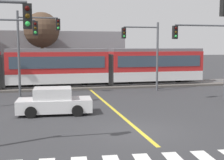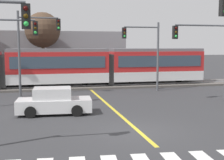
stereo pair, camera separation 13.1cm
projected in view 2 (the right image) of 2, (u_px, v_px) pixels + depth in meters
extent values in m
plane|color=#333335|center=(139.00, 131.00, 14.32)|extent=(200.00, 200.00, 0.00)
cube|color=#56514C|center=(88.00, 86.00, 29.36)|extent=(120.00, 4.00, 0.18)
cube|color=#939399|center=(89.00, 86.00, 28.65)|extent=(120.00, 0.08, 0.10)
cube|color=#939399|center=(87.00, 84.00, 30.04)|extent=(120.00, 0.08, 0.10)
cube|color=silver|center=(58.00, 77.00, 28.65)|extent=(9.00, 2.60, 0.90)
cube|color=red|center=(58.00, 62.00, 28.49)|extent=(9.00, 2.60, 1.90)
cube|color=#384756|center=(59.00, 62.00, 27.21)|extent=(8.28, 0.04, 1.04)
cube|color=slate|center=(58.00, 50.00, 28.37)|extent=(9.00, 2.39, 0.28)
cylinder|color=black|center=(85.00, 82.00, 29.26)|extent=(0.70, 0.20, 0.70)
cylinder|color=black|center=(31.00, 83.00, 28.14)|extent=(0.70, 0.20, 0.70)
cube|color=silver|center=(156.00, 75.00, 30.79)|extent=(9.00, 2.60, 0.90)
cube|color=red|center=(156.00, 61.00, 30.63)|extent=(9.00, 2.60, 1.90)
cube|color=#384756|center=(161.00, 61.00, 29.35)|extent=(8.28, 0.04, 1.04)
cube|color=slate|center=(156.00, 50.00, 30.51)|extent=(9.00, 2.39, 0.28)
cylinder|color=black|center=(179.00, 79.00, 31.40)|extent=(0.70, 0.20, 0.70)
cylinder|color=black|center=(132.00, 80.00, 30.28)|extent=(0.70, 0.20, 0.70)
cube|color=#2D2D2D|center=(4.00, 71.00, 27.50)|extent=(0.50, 2.34, 2.80)
cube|color=#2D2D2D|center=(109.00, 69.00, 29.64)|extent=(0.50, 2.34, 2.80)
cube|color=gold|center=(111.00, 108.00, 19.75)|extent=(0.20, 15.88, 0.01)
cube|color=silver|center=(54.00, 105.00, 17.91)|extent=(4.32, 2.02, 0.72)
cube|color=silver|center=(52.00, 93.00, 17.81)|extent=(2.21, 1.68, 0.64)
cube|color=#384756|center=(70.00, 93.00, 17.97)|extent=(0.21, 1.43, 0.52)
cube|color=#384756|center=(53.00, 91.00, 18.58)|extent=(1.78, 0.18, 0.48)
cylinder|color=black|center=(76.00, 105.00, 18.95)|extent=(0.65, 0.27, 0.64)
cylinder|color=black|center=(77.00, 111.00, 17.28)|extent=(0.65, 0.27, 0.64)
cylinder|color=black|center=(33.00, 106.00, 18.57)|extent=(0.65, 0.27, 0.64)
cylinder|color=black|center=(30.00, 112.00, 16.90)|extent=(0.65, 0.27, 0.64)
cylinder|color=#515459|center=(158.00, 57.00, 26.71)|extent=(0.18, 0.18, 5.86)
cylinder|color=#515459|center=(141.00, 27.00, 26.09)|extent=(3.00, 0.12, 0.12)
cube|color=black|center=(124.00, 33.00, 25.81)|extent=(0.32, 0.28, 0.90)
sphere|color=#360605|center=(125.00, 30.00, 25.63)|extent=(0.18, 0.18, 0.18)
sphere|color=#3A2706|center=(125.00, 33.00, 25.66)|extent=(0.18, 0.18, 0.18)
sphere|color=green|center=(125.00, 36.00, 25.69)|extent=(0.18, 0.18, 0.18)
cube|color=black|center=(26.00, 16.00, 11.24)|extent=(0.32, 0.28, 0.90)
sphere|color=#360605|center=(26.00, 8.00, 11.07)|extent=(0.18, 0.18, 0.18)
sphere|color=#3A2706|center=(26.00, 16.00, 11.10)|extent=(0.18, 0.18, 0.18)
sphere|color=green|center=(26.00, 24.00, 11.13)|extent=(0.18, 0.18, 0.18)
cylinder|color=#515459|center=(19.00, 54.00, 23.73)|extent=(0.18, 0.18, 6.51)
cylinder|color=#515459|center=(38.00, 18.00, 23.75)|extent=(3.00, 0.12, 0.12)
cube|color=black|center=(58.00, 25.00, 24.15)|extent=(0.32, 0.28, 0.90)
sphere|color=#360605|center=(58.00, 21.00, 23.97)|extent=(0.18, 0.18, 0.18)
sphere|color=#3A2706|center=(59.00, 24.00, 24.00)|extent=(0.18, 0.18, 0.18)
sphere|color=green|center=(59.00, 28.00, 24.03)|extent=(0.18, 0.18, 0.18)
cube|color=black|center=(224.00, 5.00, 13.11)|extent=(0.32, 0.28, 0.90)
cylinder|color=#515459|center=(202.00, 25.00, 21.59)|extent=(4.00, 0.12, 0.12)
cube|color=black|center=(175.00, 32.00, 21.20)|extent=(0.32, 0.28, 0.90)
sphere|color=#360605|center=(176.00, 28.00, 21.02)|extent=(0.18, 0.18, 0.18)
sphere|color=#3A2706|center=(176.00, 32.00, 21.05)|extent=(0.18, 0.18, 0.18)
sphere|color=green|center=(176.00, 36.00, 21.08)|extent=(0.18, 0.18, 0.18)
cylinder|color=#515459|center=(2.00, 20.00, 19.18)|extent=(4.00, 0.12, 0.12)
cube|color=black|center=(35.00, 28.00, 19.68)|extent=(0.32, 0.28, 0.90)
sphere|color=#360605|center=(35.00, 24.00, 19.51)|extent=(0.18, 0.18, 0.18)
sphere|color=#3A2706|center=(35.00, 28.00, 19.54)|extent=(0.18, 0.18, 0.18)
sphere|color=green|center=(35.00, 33.00, 19.57)|extent=(0.18, 0.18, 0.18)
cylinder|color=brown|center=(43.00, 59.00, 33.92)|extent=(0.32, 0.32, 4.80)
sphere|color=#4C3828|center=(43.00, 30.00, 33.57)|extent=(3.80, 3.80, 3.80)
cube|color=gray|center=(52.00, 54.00, 39.05)|extent=(17.64, 6.00, 5.56)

